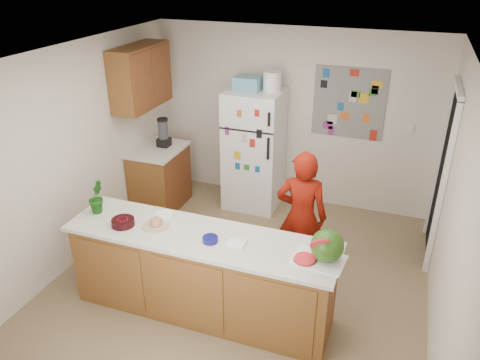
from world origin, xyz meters
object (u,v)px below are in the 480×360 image
(cherry_bowl, at_px, (123,222))
(person, at_px, (301,217))
(refrigerator, at_px, (254,150))
(watermelon, at_px, (327,246))

(cherry_bowl, bearing_deg, person, 33.05)
(person, bearing_deg, refrigerator, -60.71)
(refrigerator, relative_size, watermelon, 5.85)
(refrigerator, xyz_separation_m, person, (1.03, -1.46, -0.08))
(refrigerator, distance_m, cherry_bowl, 2.54)
(watermelon, xyz_separation_m, cherry_bowl, (-1.99, -0.10, -0.12))
(refrigerator, height_order, cherry_bowl, refrigerator)
(refrigerator, distance_m, person, 1.79)
(refrigerator, relative_size, cherry_bowl, 7.54)
(person, xyz_separation_m, watermelon, (0.43, -0.92, 0.31))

